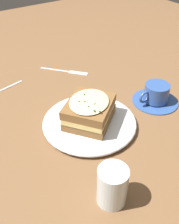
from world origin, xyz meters
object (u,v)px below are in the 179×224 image
sandwich (89,111)px  teacup_with_saucer (156,95)px  dinner_plate (90,123)px  water_glass (112,186)px  fork (69,72)px

sandwich → teacup_with_saucer: sandwich is taller
sandwich → dinner_plate: bearing=115.3°
sandwich → water_glass: bearing=66.5°
sandwich → teacup_with_saucer: 0.25m
fork → dinner_plate: bearing=29.4°
fork → sandwich: bearing=29.3°
dinner_plate → water_glass: (0.10, 0.23, 0.04)m
dinner_plate → sandwich: (0.00, -0.00, 0.04)m
sandwich → fork: bearing=-110.8°
sandwich → fork: (-0.12, -0.30, -0.05)m
sandwich → water_glass: size_ratio=1.94×
water_glass → fork: size_ratio=0.59×
teacup_with_saucer → water_glass: 0.40m
sandwich → teacup_with_saucer: size_ratio=1.23×
sandwich → fork: size_ratio=1.15×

